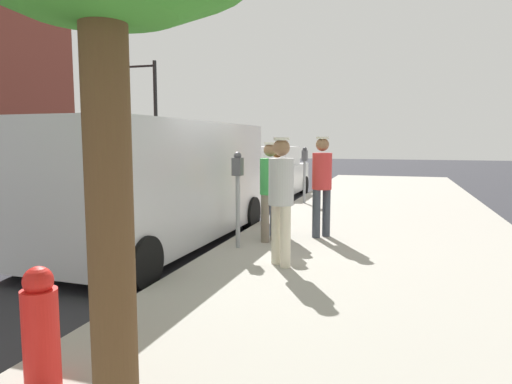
# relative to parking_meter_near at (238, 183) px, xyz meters

# --- Properties ---
(ground_plane) EXTENTS (80.00, 80.00, 0.00)m
(ground_plane) POSITION_rel_parking_meter_near_xyz_m (-1.35, -0.00, -1.18)
(ground_plane) COLOR #2D2D33
(sidewalk_slab) EXTENTS (5.00, 32.00, 0.15)m
(sidewalk_slab) POSITION_rel_parking_meter_near_xyz_m (2.15, -0.00, -1.11)
(sidewalk_slab) COLOR #9E998E
(sidewalk_slab) RESTS_ON ground
(parking_meter_near) EXTENTS (0.14, 0.18, 1.52)m
(parking_meter_near) POSITION_rel_parking_meter_near_xyz_m (0.00, 0.00, 0.00)
(parking_meter_near) COLOR gray
(parking_meter_near) RESTS_ON sidewalk_slab
(parking_meter_far) EXTENTS (0.14, 0.18, 1.52)m
(parking_meter_far) POSITION_rel_parking_meter_near_xyz_m (0.00, 5.45, 0.00)
(parking_meter_far) COLOR gray
(parking_meter_far) RESTS_ON sidewalk_slab
(pedestrian_in_orange) EXTENTS (0.34, 0.35, 1.63)m
(pedestrian_in_orange) POSITION_rel_parking_meter_near_xyz_m (0.34, 1.14, -0.11)
(pedestrian_in_orange) COLOR #4C608C
(pedestrian_in_orange) RESTS_ON sidewalk_slab
(pedestrian_in_red) EXTENTS (0.34, 0.34, 1.76)m
(pedestrian_in_red) POSITION_rel_parking_meter_near_xyz_m (1.14, 1.20, -0.02)
(pedestrian_in_red) COLOR #383D47
(pedestrian_in_red) RESTS_ON sidewalk_slab
(pedestrian_in_gray) EXTENTS (0.34, 0.34, 1.74)m
(pedestrian_in_gray) POSITION_rel_parking_meter_near_xyz_m (0.90, -0.82, -0.03)
(pedestrian_in_gray) COLOR beige
(pedestrian_in_gray) RESTS_ON sidewalk_slab
(pedestrian_in_green) EXTENTS (0.34, 0.34, 1.67)m
(pedestrian_in_green) POSITION_rel_parking_meter_near_xyz_m (0.36, 0.59, -0.08)
(pedestrian_in_green) COLOR #726656
(pedestrian_in_green) RESTS_ON sidewalk_slab
(parked_van) EXTENTS (2.23, 5.25, 2.15)m
(parked_van) POSITION_rel_parking_meter_near_xyz_m (-1.50, 0.19, -0.03)
(parked_van) COLOR #BCBCC1
(parked_van) RESTS_ON ground
(parked_sedan_ahead) EXTENTS (1.94, 4.40, 1.65)m
(parked_sedan_ahead) POSITION_rel_parking_meter_near_xyz_m (-1.56, 7.37, -0.43)
(parked_sedan_ahead) COLOR white
(parked_sedan_ahead) RESTS_ON ground
(traffic_light_corner) EXTENTS (2.48, 0.42, 5.20)m
(traffic_light_corner) POSITION_rel_parking_meter_near_xyz_m (-8.38, 10.87, 2.34)
(traffic_light_corner) COLOR black
(traffic_light_corner) RESTS_ON ground
(fire_hydrant) EXTENTS (0.24, 0.24, 0.86)m
(fire_hydrant) POSITION_rel_parking_meter_near_xyz_m (0.10, -4.32, -0.61)
(fire_hydrant) COLOR red
(fire_hydrant) RESTS_ON sidewalk_slab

